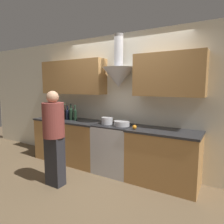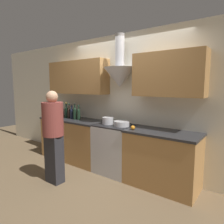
{
  "view_description": "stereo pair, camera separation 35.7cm",
  "coord_description": "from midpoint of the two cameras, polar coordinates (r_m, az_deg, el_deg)",
  "views": [
    {
      "loc": [
        1.82,
        -2.81,
        1.62
      ],
      "look_at": [
        0.0,
        0.23,
        1.16
      ],
      "focal_mm": 32.0,
      "sensor_mm": 36.0,
      "label": 1
    },
    {
      "loc": [
        2.11,
        -2.61,
        1.62
      ],
      "look_at": [
        0.0,
        0.23,
        1.16
      ],
      "focal_mm": 32.0,
      "sensor_mm": 36.0,
      "label": 2
    }
  ],
  "objects": [
    {
      "name": "ground_plane",
      "position": [
        3.72,
        -4.81,
        -18.37
      ],
      "size": [
        12.0,
        12.0,
        0.0
      ],
      "primitive_type": "plane",
      "color": "brown"
    },
    {
      "name": "wall_back",
      "position": [
        3.89,
        -0.84,
        5.47
      ],
      "size": [
        8.4,
        0.59,
        2.6
      ],
      "color": "silver",
      "rests_on": "ground_plane"
    },
    {
      "name": "counter_left",
      "position": [
        4.49,
        -14.23,
        -7.81
      ],
      "size": [
        1.58,
        0.62,
        0.91
      ],
      "color": "#B27F47",
      "rests_on": "ground_plane"
    },
    {
      "name": "counter_right",
      "position": [
        3.42,
        11.47,
        -12.62
      ],
      "size": [
        1.17,
        0.62,
        0.91
      ],
      "color": "#B27F47",
      "rests_on": "ground_plane"
    },
    {
      "name": "stove_range",
      "position": [
        3.8,
        -1.93,
        -10.33
      ],
      "size": [
        0.7,
        0.6,
        0.91
      ],
      "color": "silver",
      "rests_on": "ground_plane"
    },
    {
      "name": "wine_bottle_0",
      "position": [
        4.88,
        -20.39,
        0.09
      ],
      "size": [
        0.07,
        0.07,
        0.33
      ],
      "color": "black",
      "rests_on": "counter_left"
    },
    {
      "name": "wine_bottle_1",
      "position": [
        4.81,
        -19.41,
        0.23
      ],
      "size": [
        0.07,
        0.07,
        0.36
      ],
      "color": "black",
      "rests_on": "counter_left"
    },
    {
      "name": "wine_bottle_2",
      "position": [
        4.73,
        -18.68,
        0.07
      ],
      "size": [
        0.07,
        0.07,
        0.34
      ],
      "color": "black",
      "rests_on": "counter_left"
    },
    {
      "name": "wine_bottle_3",
      "position": [
        4.66,
        -18.11,
        -0.01
      ],
      "size": [
        0.07,
        0.07,
        0.34
      ],
      "color": "black",
      "rests_on": "counter_left"
    },
    {
      "name": "wine_bottle_4",
      "position": [
        4.59,
        -17.52,
        -0.26
      ],
      "size": [
        0.07,
        0.07,
        0.31
      ],
      "color": "black",
      "rests_on": "counter_left"
    },
    {
      "name": "wine_bottle_5",
      "position": [
        4.54,
        -16.47,
        -0.14
      ],
      "size": [
        0.08,
        0.08,
        0.35
      ],
      "color": "black",
      "rests_on": "counter_left"
    },
    {
      "name": "wine_bottle_6",
      "position": [
        4.47,
        -15.65,
        -0.35
      ],
      "size": [
        0.08,
        0.08,
        0.33
      ],
      "color": "black",
      "rests_on": "counter_left"
    },
    {
      "name": "wine_bottle_7",
      "position": [
        4.38,
        -14.89,
        -0.49
      ],
      "size": [
        0.08,
        0.08,
        0.31
      ],
      "color": "black",
      "rests_on": "counter_left"
    },
    {
      "name": "wine_bottle_8",
      "position": [
        4.31,
        -13.97,
        -0.39
      ],
      "size": [
        0.08,
        0.08,
        0.34
      ],
      "color": "black",
      "rests_on": "counter_left"
    },
    {
      "name": "wine_bottle_9",
      "position": [
        4.25,
        -12.87,
        -0.61
      ],
      "size": [
        0.07,
        0.07,
        0.31
      ],
      "color": "black",
      "rests_on": "counter_left"
    },
    {
      "name": "stock_pot",
      "position": [
        3.75,
        -4.14,
        -2.52
      ],
      "size": [
        0.21,
        0.21,
        0.13
      ],
      "color": "silver",
      "rests_on": "stove_range"
    },
    {
      "name": "mixing_bowl",
      "position": [
        3.58,
        -0.02,
        -3.29
      ],
      "size": [
        0.28,
        0.28,
        0.09
      ],
      "color": "silver",
      "rests_on": "stove_range"
    },
    {
      "name": "orange_fruit",
      "position": [
        3.31,
        3.4,
        -4.38
      ],
      "size": [
        0.07,
        0.07,
        0.07
      ],
      "color": "orange",
      "rests_on": "counter_right"
    },
    {
      "name": "person_foreground_left",
      "position": [
        3.39,
        -19.2,
        -6.15
      ],
      "size": [
        0.34,
        0.34,
        1.54
      ],
      "color": "#28282D",
      "rests_on": "ground_plane"
    }
  ]
}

